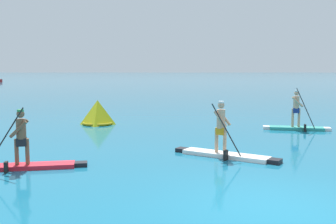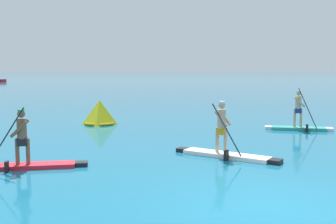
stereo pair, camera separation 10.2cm
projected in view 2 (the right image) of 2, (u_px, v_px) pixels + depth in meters
name	position (u px, v px, depth m)	size (l,w,h in m)	color
ground	(268.00, 206.00, 8.15)	(440.00, 440.00, 0.00)	#196B8C
paddleboarder_near_left	(20.00, 157.00, 11.11)	(3.52, 1.05, 1.76)	red
paddleboarder_mid_center	(224.00, 146.00, 12.52)	(3.10, 2.17, 1.75)	white
paddleboarder_far_right	(297.00, 122.00, 18.00)	(2.93, 1.15, 1.89)	teal
race_marker_buoy	(98.00, 114.00, 19.72)	(1.50, 1.50, 1.19)	yellow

